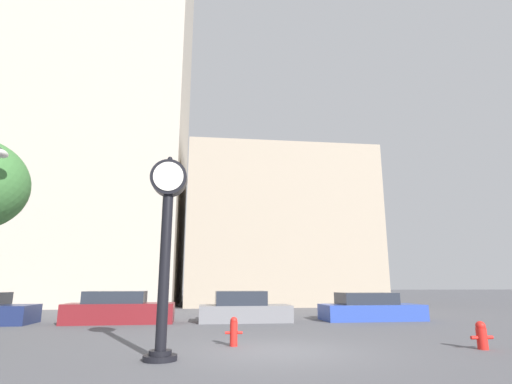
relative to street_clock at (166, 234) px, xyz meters
The scene contains 9 objects.
ground_plane 4.05m from the street_clock, 18.56° to the left, with size 200.00×200.00×0.00m, color #515156.
building_tall_tower 31.60m from the street_clock, 109.66° to the left, with size 15.11×12.00×40.12m.
building_storefront_row 26.08m from the street_clock, 74.60° to the left, with size 14.93×12.00×12.41m.
street_clock is the anchor object (origin of this frame).
car_maroon 9.59m from the street_clock, 107.18° to the left, with size 4.61×1.86×1.35m.
car_grey 9.56m from the street_clock, 73.39° to the left, with size 4.10×1.85×1.34m.
car_blue 12.66m from the street_clock, 46.27° to the left, with size 4.68×2.01×1.25m.
fire_hydrant_near 3.52m from the street_clock, 47.00° to the left, with size 0.48×0.21×0.77m.
fire_hydrant_far 8.52m from the street_clock, ahead, with size 0.60×0.26×0.70m.
Camera 1 is at (-1.79, -10.54, 1.66)m, focal length 28.00 mm.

